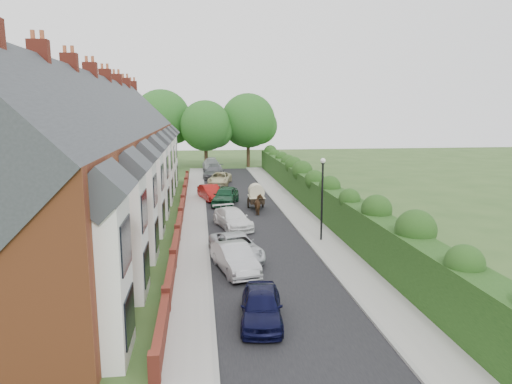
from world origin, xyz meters
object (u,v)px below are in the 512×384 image
lamppost (322,189)px  car_silver_a (235,258)px  car_green (225,196)px  car_red (210,192)px  horse (259,205)px  car_grey (214,172)px  car_white (233,219)px  horse_cart (256,195)px  car_navy (261,306)px  car_black (212,165)px  car_beige (220,178)px  car_silver_b (236,247)px

lamppost → car_silver_a: (-5.67, -4.60, -2.60)m
car_silver_a → car_green: (0.49, 16.43, 0.08)m
car_red → horse: (3.62, -6.26, 0.06)m
car_grey → car_white: bearing=-79.4°
horse_cart → horse: bearing=-90.0°
car_navy → horse: 18.34m
car_grey → car_black: car_grey is taller
lamppost → car_white: 7.04m
car_beige → car_navy: bearing=-78.6°
car_navy → car_red: car_red is taller
car_red → car_grey: bearing=71.9°
car_navy → car_green: (-0.07, 22.09, 0.12)m
car_beige → horse: horse is taller
car_silver_b → horse: (2.66, 10.54, 0.08)m
car_white → car_red: size_ratio=1.11×
car_silver_b → car_white: (0.30, 6.61, -0.00)m
car_green → car_grey: 15.74m
lamppost → car_navy: (-5.11, -10.26, -2.64)m
car_navy → car_beige: car_navy is taller
car_navy → car_grey: bearing=97.7°
car_white → car_grey: car_grey is taller
car_black → horse_cart: horse_cart is taller
car_green → horse: bearing=-44.6°
car_white → car_red: (-1.25, 10.19, 0.02)m
horse_cart → car_white: bearing=-112.1°
car_navy → car_silver_b: bearing=99.4°
car_silver_b → car_grey: bearing=78.5°
car_green → horse_cart: (2.39, -2.02, 0.42)m
car_navy → car_silver_b: 7.67m
lamppost → car_red: bearing=114.3°
car_silver_a → car_black: (0.08, 39.20, -0.02)m
car_green → horse_cart: bearing=-26.3°
car_silver_b → car_grey: (-0.21, 30.17, 0.07)m
car_silver_b → car_red: size_ratio=1.16×
car_white → car_silver_a: bearing=-108.0°
car_silver_b → car_silver_a: bearing=-108.3°
car_navy → horse_cart: horse_cart is taller
car_green → car_silver_b: bearing=-77.2°
car_beige → car_black: car_black is taller
car_navy → car_beige: bearing=96.9°
car_beige → horse: size_ratio=2.66×
car_silver_b → horse_cart: 12.71m
car_beige → car_silver_a: bearing=-79.8°
lamppost → car_white: (-5.15, 4.01, -2.64)m
car_silver_a → horse_cart: bearing=65.8°
car_green → horse: size_ratio=2.61×
horse → car_beige: bearing=-78.5°
car_beige → car_white: bearing=-78.7°
car_red → horse_cart: bearing=-65.4°
horse_cart → car_beige: bearing=100.4°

